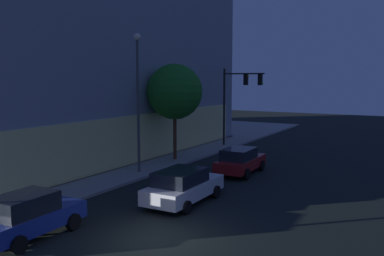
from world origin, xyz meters
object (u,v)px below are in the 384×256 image
car_blue (28,215)px  sidewalk_tree (175,92)px  traffic_light_far_corner (238,92)px  street_lamp_sidewalk (138,87)px  car_white (183,186)px  car_red (240,160)px

car_blue → sidewalk_tree: bearing=11.6°
traffic_light_far_corner → street_lamp_sidewalk: 12.34m
sidewalk_tree → car_white: 11.00m
traffic_light_far_corner → car_blue: (-22.70, -1.59, -3.89)m
sidewalk_tree → car_white: (-8.42, -5.76, -4.12)m
sidewalk_tree → car_blue: 15.88m
traffic_light_far_corner → car_red: bearing=-155.5°
traffic_light_far_corner → sidewalk_tree: bearing=168.9°
car_blue → car_red: car_blue is taller
sidewalk_tree → car_red: 7.11m
traffic_light_far_corner → car_red: size_ratio=1.44×
street_lamp_sidewalk → sidewalk_tree: street_lamp_sidewalk is taller
street_lamp_sidewalk → sidewalk_tree: (4.59, 0.27, -0.43)m
car_red → sidewalk_tree: bearing=76.3°
sidewalk_tree → car_white: size_ratio=1.43×
street_lamp_sidewalk → car_red: (3.22, -5.36, -4.56)m
street_lamp_sidewalk → car_blue: size_ratio=1.98×
car_white → car_blue: bearing=158.1°
car_blue → car_red: (13.66, -2.54, -0.03)m
sidewalk_tree → car_white: bearing=-145.7°
street_lamp_sidewalk → sidewalk_tree: 4.62m
car_white → car_red: (7.06, 0.13, -0.00)m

